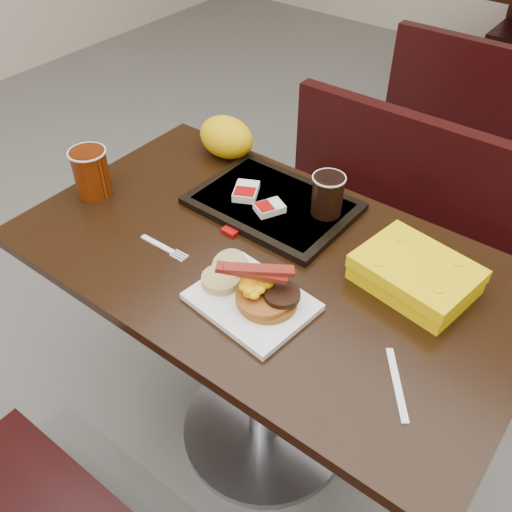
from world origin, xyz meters
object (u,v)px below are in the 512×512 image
Objects in this scene: platter at (252,302)px; knife at (397,384)px; pancake_stack at (268,299)px; clamshell at (415,274)px; table_near at (266,357)px; hashbrown_sleeve_left at (246,191)px; coffee_cup_far at (327,195)px; bench_near_n at (384,235)px; tray at (273,204)px; coffee_cup_near at (91,173)px; fork at (158,244)px; bench_far_s at (502,110)px; hashbrown_sleeve_right at (269,208)px; paper_bag at (226,137)px.

platter reaches higher than knife.
clamshell is at bearing 49.53° from pancake_stack.
table_near is 4.92× the size of clamshell.
hashbrown_sleeve_left is (-0.28, 0.28, 0.00)m from pancake_stack.
coffee_cup_far is (0.21, 0.06, 0.04)m from hashbrown_sleeve_left.
tray is (-0.11, -0.54, 0.40)m from bench_near_n.
coffee_cup_far is at bearing 27.03° from coffee_cup_near.
fork is 1.33× the size of coffee_cup_far.
clamshell is (0.31, -1.78, 0.42)m from bench_far_s.
hashbrown_sleeve_right reaches higher than bench_far_s.
fork is (-0.23, -0.13, 0.38)m from table_near.
coffee_cup_near is at bearing 168.78° from fork.
coffee_cup_near is at bearing -171.67° from table_near.
bench_far_s is 1.83m from hashbrown_sleeve_right.
clamshell is (0.40, -0.01, 0.00)m from hashbrown_sleeve_right.
fork reaches higher than table_near.
table_near reaches higher than bench_far_s.
clamshell is at bearing 26.10° from hashbrown_sleeve_right.
bench_far_s is at bearing 114.25° from hashbrown_sleeve_right.
coffee_cup_near is 0.40m from paper_bag.
bench_near_n is 7.98× the size of pancake_stack.
bench_far_s is 7.98× the size of pancake_stack.
coffee_cup_near is 0.62m from coffee_cup_far.
knife is 0.52m from coffee_cup_far.
coffee_cup_near is at bearing -152.97° from coffee_cup_far.
bench_far_s is at bearing 77.28° from paper_bag.
pancake_stack is 0.75× the size of knife.
fork is 0.84× the size of knife.
table_near is at bearing -146.67° from knife.
coffee_cup_far reaches higher than tray.
table_near is 7.19× the size of knife.
coffee_cup_near is (-0.58, 0.07, 0.06)m from platter.
platter is at bearing -4.12° from fork.
fork is 1.75× the size of hashbrown_sleeve_left.
platter is 0.34m from knife.
hashbrown_sleeve_left is at bearing -162.77° from tray.
bench_near_n is 0.94m from platter.
bench_near_n is at bearing 48.56° from paper_bag.
coffee_cup_far is (0.55, 0.28, 0.01)m from coffee_cup_near.
paper_bag is at bearing 137.61° from pancake_stack.
hashbrown_sleeve_left is 0.33× the size of clamshell.
coffee_cup_near is 0.48m from hashbrown_sleeve_right.
paper_bag is (-0.68, 0.17, 0.03)m from clamshell.
hashbrown_sleeve_right is (-0.09, 0.12, 0.40)m from table_near.
coffee_cup_far is 0.30m from clamshell.
platter is at bearing -126.85° from knife.
table_near is 0.43m from hashbrown_sleeve_right.
bench_near_n is 1.00× the size of bench_far_s.
clamshell reaches higher than bench_near_n.
fork is at bearing -128.49° from knife.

